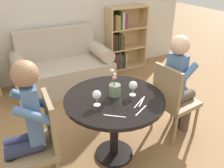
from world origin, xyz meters
TOP-DOWN VIEW (x-y plane):
  - ground_plane at (0.00, 0.00)m, footprint 16.00×16.00m
  - round_table at (0.00, 0.00)m, footprint 0.96×0.96m
  - couch at (0.00, 1.81)m, footprint 1.52×0.80m
  - bookshelf_right at (1.24, 2.07)m, footprint 0.76×0.28m
  - chair_left at (-0.74, -0.03)m, footprint 0.44×0.44m
  - chair_right at (0.74, 0.01)m, footprint 0.47×0.47m
  - person_left at (-0.83, -0.02)m, footprint 0.43×0.36m
  - person_right at (0.83, 0.03)m, footprint 0.44×0.37m
  - wine_glass_left at (-0.20, -0.05)m, footprint 0.08×0.08m
  - wine_glass_right at (0.18, -0.04)m, footprint 0.08×0.08m
  - flower_vase at (0.02, 0.03)m, footprint 0.11×0.11m
  - knife_left_setting at (0.10, -0.30)m, footprint 0.17×0.10m
  - fork_left_setting at (0.19, -0.18)m, footprint 0.15×0.14m
  - knife_right_setting at (-0.14, -0.27)m, footprint 0.16×0.13m
  - fork_right_setting at (0.15, -0.19)m, footprint 0.16×0.12m

SIDE VIEW (x-z plane):
  - ground_plane at x=0.00m, z-range 0.00..0.00m
  - couch at x=0.00m, z-range -0.15..0.77m
  - chair_left at x=-0.74m, z-range 0.04..0.94m
  - chair_right at x=0.74m, z-range 0.04..0.94m
  - bookshelf_right at x=1.24m, z-range -0.02..1.14m
  - round_table at x=0.00m, z-range 0.22..0.94m
  - person_right at x=0.83m, z-range 0.04..1.26m
  - person_left at x=-0.83m, z-range 0.04..1.28m
  - knife_left_setting at x=0.10m, z-range 0.72..0.72m
  - fork_left_setting at x=0.19m, z-range 0.72..0.72m
  - knife_right_setting at x=-0.14m, z-range 0.72..0.72m
  - fork_right_setting at x=0.15m, z-range 0.72..0.72m
  - flower_vase at x=0.02m, z-range 0.66..0.93m
  - wine_glass_right at x=0.18m, z-range 0.74..0.89m
  - wine_glass_left at x=-0.20m, z-range 0.74..0.89m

